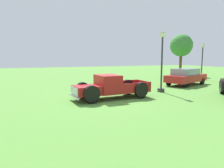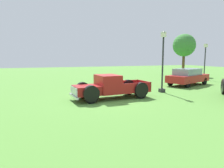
{
  "view_description": "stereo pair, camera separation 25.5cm",
  "coord_description": "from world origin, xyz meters",
  "px_view_note": "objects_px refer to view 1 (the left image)",
  "views": [
    {
      "loc": [
        11.38,
        -4.42,
        2.56
      ],
      "look_at": [
        -0.18,
        0.21,
        0.9
      ],
      "focal_mm": 32.86,
      "sensor_mm": 36.0,
      "label": 1
    },
    {
      "loc": [
        11.47,
        -4.19,
        2.56
      ],
      "look_at": [
        -0.18,
        0.21,
        0.9
      ],
      "focal_mm": 32.86,
      "sensor_mm": 36.0,
      "label": 2
    }
  ],
  "objects_px": {
    "pickup_truck_foreground": "(107,88)",
    "lamp_post_far": "(162,61)",
    "sedan_distant_a": "(186,76)",
    "oak_tree_east": "(181,46)",
    "lamp_post_near": "(202,61)"
  },
  "relations": [
    {
      "from": "sedan_distant_a",
      "to": "lamp_post_near",
      "type": "distance_m",
      "value": 5.79
    },
    {
      "from": "sedan_distant_a",
      "to": "lamp_post_far",
      "type": "relative_size",
      "value": 1.12
    },
    {
      "from": "pickup_truck_foreground",
      "to": "lamp_post_far",
      "type": "relative_size",
      "value": 1.13
    },
    {
      "from": "sedan_distant_a",
      "to": "lamp_post_far",
      "type": "xyz_separation_m",
      "value": [
        2.28,
        -4.29,
        1.49
      ]
    },
    {
      "from": "sedan_distant_a",
      "to": "oak_tree_east",
      "type": "bearing_deg",
      "value": 142.54
    },
    {
      "from": "lamp_post_near",
      "to": "oak_tree_east",
      "type": "distance_m",
      "value": 5.86
    },
    {
      "from": "lamp_post_far",
      "to": "oak_tree_east",
      "type": "height_order",
      "value": "oak_tree_east"
    },
    {
      "from": "pickup_truck_foreground",
      "to": "lamp_post_near",
      "type": "relative_size",
      "value": 1.22
    },
    {
      "from": "sedan_distant_a",
      "to": "lamp_post_near",
      "type": "relative_size",
      "value": 1.21
    },
    {
      "from": "pickup_truck_foreground",
      "to": "lamp_post_far",
      "type": "height_order",
      "value": "lamp_post_far"
    },
    {
      "from": "pickup_truck_foreground",
      "to": "lamp_post_far",
      "type": "xyz_separation_m",
      "value": [
        -0.87,
        4.55,
        1.59
      ]
    },
    {
      "from": "lamp_post_near",
      "to": "lamp_post_far",
      "type": "xyz_separation_m",
      "value": [
        5.22,
        -9.1,
        0.17
      ]
    },
    {
      "from": "sedan_distant_a",
      "to": "lamp_post_near",
      "type": "bearing_deg",
      "value": 121.44
    },
    {
      "from": "pickup_truck_foreground",
      "to": "sedan_distant_a",
      "type": "bearing_deg",
      "value": 109.61
    },
    {
      "from": "lamp_post_far",
      "to": "lamp_post_near",
      "type": "bearing_deg",
      "value": 119.83
    }
  ]
}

